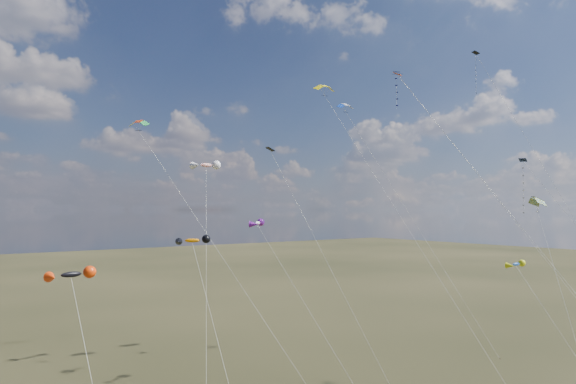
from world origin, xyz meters
TOP-DOWN VIEW (x-y plane):
  - diamond_black_high at (26.82, 11.99)m, footprint 4.53×23.41m
  - diamond_navy_tall at (17.30, 15.85)m, footprint 7.82×24.72m
  - diamond_black_mid at (1.58, 17.98)m, footprint 6.67×12.33m
  - diamond_navy_right at (18.58, 1.90)m, footprint 2.27×18.79m
  - diamond_orange_center at (11.94, 4.32)m, footprint 6.23×24.32m
  - parafoil_yellow at (9.08, 22.59)m, footprint 2.83×25.30m
  - parafoil_blue_white at (13.93, 24.00)m, footprint 10.61×16.44m
  - parafoil_striped at (14.87, -0.61)m, footprint 7.19×9.25m
  - parafoil_tricolor at (-11.44, 30.14)m, footprint 12.16×17.71m
  - novelty_black_orange at (-22.21, 14.22)m, footprint 3.14×8.61m
  - novelty_orange_black at (-10.51, 18.69)m, footprint 2.91×12.69m
  - novelty_white_purple at (-2.73, 19.50)m, footprint 5.52×11.86m
  - novelty_redwhite_stripe at (-3.42, 29.79)m, footprint 9.39×15.89m
  - novelty_blue_yellow at (13.79, 0.89)m, footprint 3.04×7.84m

SIDE VIEW (x-z plane):
  - novelty_blue_yellow at x=13.79m, z-range 5.78..18.23m
  - novelty_black_orange at x=-22.21m, z-range 5.96..18.93m
  - novelty_orange_black at x=-10.51m, z-range 6.85..21.61m
  - novelty_white_purple at x=-2.73m, z-range 7.58..23.80m
  - diamond_black_mid at x=1.58m, z-range 5.32..29.32m
  - parafoil_striped at x=14.87m, z-range 8.70..27.50m
  - diamond_navy_right at x=18.58m, z-range 7.27..29.67m
  - diamond_orange_center at x=11.94m, z-range 5.57..37.48m
  - novelty_redwhite_stripe at x=-3.42m, z-range 10.87..33.95m
  - parafoil_tricolor at x=-11.44m, z-range 13.00..40.50m
  - diamond_navy_tall at x=17.30m, z-range 12.26..46.69m
  - parafoil_blue_white at x=13.93m, z-range 14.95..46.40m
  - parafoil_yellow at x=9.08m, z-range 15.71..48.74m
  - diamond_black_high at x=26.82m, z-range 13.56..51.30m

